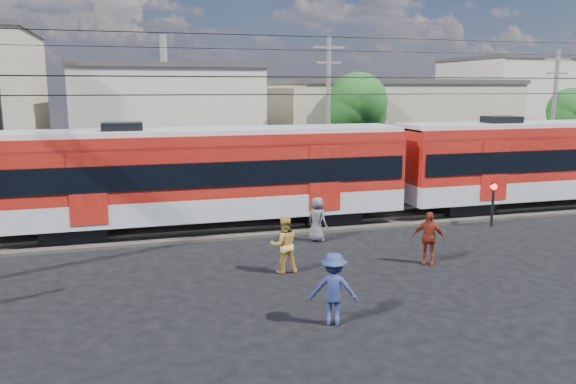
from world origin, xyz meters
name	(u,v)px	position (x,y,z in m)	size (l,w,h in m)	color
ground	(306,295)	(0.00, 0.00, 0.00)	(120.00, 120.00, 0.00)	black
track_bed	(248,227)	(0.00, 8.00, 0.06)	(70.00, 3.40, 0.12)	#2D2823
rail_near	(252,228)	(0.00, 7.25, 0.18)	(70.00, 0.12, 0.12)	#59544C
rail_far	(245,220)	(0.00, 8.75, 0.18)	(70.00, 0.12, 0.12)	#59544C
commuter_train	(213,173)	(-1.43, 8.00, 2.40)	(50.30, 3.08, 4.17)	black
catenary	(11,106)	(-8.65, 8.00, 5.14)	(70.00, 9.30, 7.52)	black
building_midwest	(166,117)	(-2.00, 27.00, 3.66)	(12.24, 12.24, 7.30)	#BAB1A2
building_mideast	(388,123)	(14.00, 24.00, 3.16)	(16.32, 10.20, 6.30)	tan
building_east	(514,106)	(28.00, 28.00, 4.16)	(10.20, 10.20, 8.30)	#BAB1A2
utility_pole_mid	(328,110)	(6.00, 15.00, 4.53)	(1.80, 0.24, 8.50)	slate
utility_pole_east	(553,113)	(20.00, 14.00, 4.28)	(1.80, 0.24, 8.00)	slate
tree_near	(360,106)	(9.19, 18.09, 4.66)	(3.82, 3.64, 6.72)	#382619
tree_far	(572,114)	(24.19, 17.09, 3.99)	(3.36, 3.12, 5.76)	#382619
pedestrian_b	(284,245)	(-0.07, 2.11, 0.91)	(0.89, 0.69, 1.82)	gold
pedestrian_c	(334,289)	(0.06, -2.03, 0.92)	(1.18, 0.68, 1.83)	navy
pedestrian_d	(428,238)	(4.77, 1.68, 0.89)	(1.04, 0.43, 1.77)	maroon
pedestrian_e	(317,219)	(2.12, 5.33, 0.85)	(0.83, 0.54, 1.71)	#55545A
crossing_signal	(493,196)	(9.93, 5.46, 1.30)	(0.27, 0.27, 1.88)	black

